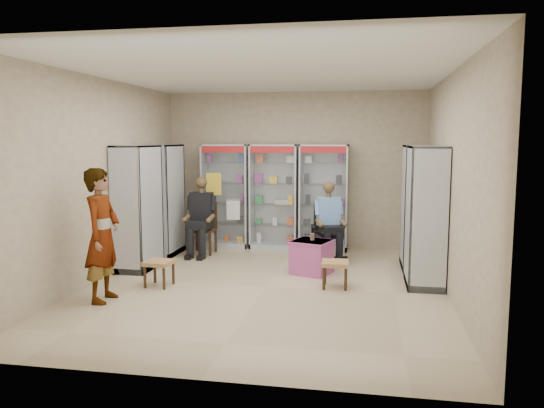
% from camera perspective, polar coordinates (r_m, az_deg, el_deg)
% --- Properties ---
extents(floor, '(6.00, 6.00, 0.00)m').
position_cam_1_polar(floor, '(7.66, -0.71, -8.90)').
color(floor, tan).
rests_on(floor, ground).
extents(room_shell, '(5.02, 6.02, 3.01)m').
position_cam_1_polar(room_shell, '(7.37, -0.73, 5.99)').
color(room_shell, '#BCAD8C').
rests_on(room_shell, ground).
extents(cabinet_back_left, '(0.90, 0.50, 2.00)m').
position_cam_1_polar(cabinet_back_left, '(10.38, -4.93, 0.89)').
color(cabinet_back_left, '#A9ACB1').
rests_on(cabinet_back_left, floor).
extents(cabinet_back_mid, '(0.90, 0.50, 2.00)m').
position_cam_1_polar(cabinet_back_mid, '(10.17, 0.25, 0.79)').
color(cabinet_back_mid, silver).
rests_on(cabinet_back_mid, floor).
extents(cabinet_back_right, '(0.90, 0.50, 2.00)m').
position_cam_1_polar(cabinet_back_right, '(10.05, 5.59, 0.69)').
color(cabinet_back_right, silver).
rests_on(cabinet_back_right, floor).
extents(cabinet_right_far, '(0.90, 0.50, 2.00)m').
position_cam_1_polar(cabinet_right_far, '(8.94, 15.47, -0.32)').
color(cabinet_right_far, '#ADB0B4').
rests_on(cabinet_right_far, floor).
extents(cabinet_right_near, '(0.90, 0.50, 2.00)m').
position_cam_1_polar(cabinet_right_near, '(7.86, 16.19, -1.32)').
color(cabinet_right_near, silver).
rests_on(cabinet_right_near, floor).
extents(cabinet_left_far, '(0.90, 0.50, 2.00)m').
position_cam_1_polar(cabinet_left_far, '(9.79, -11.61, 0.41)').
color(cabinet_left_far, silver).
rests_on(cabinet_left_far, floor).
extents(cabinet_left_near, '(0.90, 0.50, 2.00)m').
position_cam_1_polar(cabinet_left_near, '(8.79, -14.26, -0.40)').
color(cabinet_left_near, '#AEB0B6').
rests_on(cabinet_left_near, floor).
extents(wooden_chair, '(0.42, 0.42, 0.94)m').
position_cam_1_polar(wooden_chair, '(9.83, -7.41, -2.61)').
color(wooden_chair, '#322313').
rests_on(wooden_chair, floor).
extents(seated_customer, '(0.44, 0.60, 1.34)m').
position_cam_1_polar(seated_customer, '(9.75, -7.52, -1.50)').
color(seated_customer, black).
rests_on(seated_customer, floor).
extents(office_chair, '(0.71, 0.71, 1.02)m').
position_cam_1_polar(office_chair, '(9.19, 6.05, -3.00)').
color(office_chair, black).
rests_on(office_chair, floor).
extents(seated_shopkeeper, '(0.60, 0.70, 1.29)m').
position_cam_1_polar(seated_shopkeeper, '(9.12, 6.04, -2.20)').
color(seated_shopkeeper, '#77BDEB').
rests_on(seated_shopkeeper, floor).
extents(pink_trunk, '(0.69, 0.68, 0.53)m').
position_cam_1_polar(pink_trunk, '(8.36, 4.29, -5.70)').
color(pink_trunk, '#B5487C').
rests_on(pink_trunk, floor).
extents(tea_glass, '(0.07, 0.07, 0.11)m').
position_cam_1_polar(tea_glass, '(8.32, 4.36, -3.54)').
color(tea_glass, '#591C07').
rests_on(tea_glass, pink_trunk).
extents(woven_stool_a, '(0.39, 0.39, 0.38)m').
position_cam_1_polar(woven_stool_a, '(7.64, 6.80, -7.52)').
color(woven_stool_a, tan).
rests_on(woven_stool_a, floor).
extents(woven_stool_b, '(0.40, 0.40, 0.37)m').
position_cam_1_polar(woven_stool_b, '(7.83, -12.03, -7.31)').
color(woven_stool_b, '#A67A46').
rests_on(woven_stool_b, floor).
extents(standing_man, '(0.43, 0.64, 1.73)m').
position_cam_1_polar(standing_man, '(7.18, -17.80, -3.22)').
color(standing_man, gray).
rests_on(standing_man, floor).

